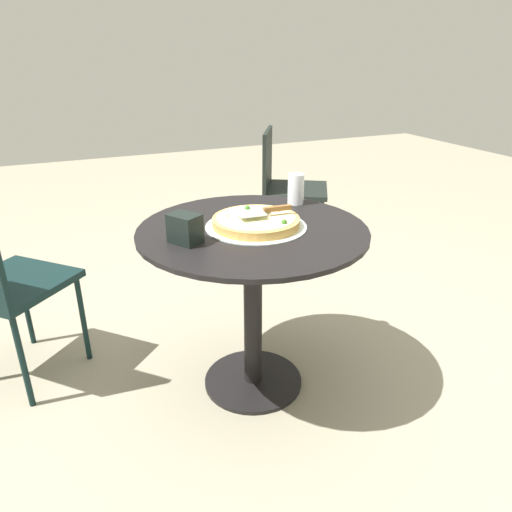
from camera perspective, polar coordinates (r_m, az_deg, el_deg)
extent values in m
plane|color=gray|center=(2.12, -0.35, -14.92)|extent=(10.00, 10.00, 0.00)
cylinder|color=black|center=(1.77, -0.40, 3.15)|extent=(0.87, 0.87, 0.02)
cylinder|color=black|center=(1.92, -0.37, -6.59)|extent=(0.07, 0.07, 0.68)
cylinder|color=black|center=(2.11, -0.35, -14.73)|extent=(0.42, 0.42, 0.02)
cylinder|color=silver|center=(1.78, 0.00, 3.61)|extent=(0.38, 0.38, 0.00)
cylinder|color=#D59D4D|center=(1.77, 0.00, 4.15)|extent=(0.33, 0.33, 0.03)
cylinder|color=beige|center=(1.76, 0.00, 4.69)|extent=(0.29, 0.29, 0.00)
sphere|color=silver|center=(1.66, -0.56, 3.68)|extent=(0.01, 0.01, 0.01)
sphere|color=#366925|center=(1.85, -1.06, 5.82)|extent=(0.02, 0.02, 0.02)
sphere|color=#F7E8C9|center=(1.77, -3.67, 4.95)|extent=(0.02, 0.02, 0.02)
sphere|color=#ECE5CC|center=(1.78, 1.55, 5.04)|extent=(0.02, 0.02, 0.02)
sphere|color=silver|center=(1.82, 2.63, 5.45)|extent=(0.01, 0.01, 0.01)
sphere|color=#F6E3CA|center=(1.77, -1.24, 5.00)|extent=(0.02, 0.02, 0.02)
sphere|color=#326720|center=(1.70, 3.42, 4.11)|extent=(0.02, 0.02, 0.02)
sphere|color=#E2F1D1|center=(1.80, -2.45, 5.27)|extent=(0.02, 0.02, 0.02)
cube|color=silver|center=(1.75, -0.62, 5.18)|extent=(0.10, 0.09, 0.00)
cube|color=brown|center=(1.78, 2.59, 5.75)|extent=(0.11, 0.03, 0.02)
cylinder|color=silver|center=(2.04, 4.83, 8.06)|extent=(0.07, 0.07, 0.13)
cube|color=black|center=(1.63, -8.57, 3.30)|extent=(0.12, 0.13, 0.10)
cube|color=black|center=(3.25, 4.84, 7.95)|extent=(0.57, 0.57, 0.03)
cube|color=black|center=(3.22, 1.39, 11.62)|extent=(0.23, 0.37, 0.38)
cylinder|color=black|center=(3.49, 7.78, 4.97)|extent=(0.02, 0.02, 0.43)
cylinder|color=black|center=(3.15, 7.81, 2.90)|extent=(0.02, 0.02, 0.43)
cylinder|color=black|center=(3.50, 1.90, 5.24)|extent=(0.02, 0.02, 0.43)
cylinder|color=black|center=(3.17, 1.32, 3.20)|extent=(0.02, 0.02, 0.43)
cube|color=black|center=(2.19, -27.23, -3.00)|extent=(0.57, 0.57, 0.03)
cylinder|color=black|center=(2.50, -26.05, -5.32)|extent=(0.02, 0.02, 0.42)
cylinder|color=black|center=(2.28, -20.13, -7.16)|extent=(0.02, 0.02, 0.42)
cylinder|color=black|center=(2.08, -26.33, -11.38)|extent=(0.02, 0.02, 0.42)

